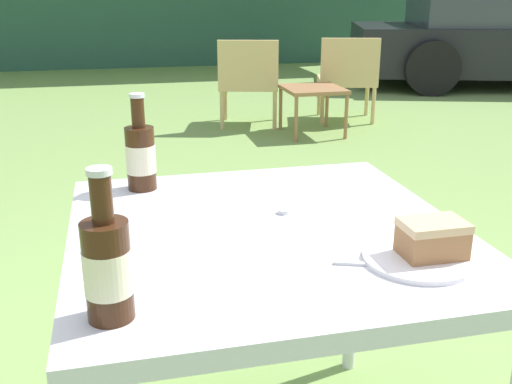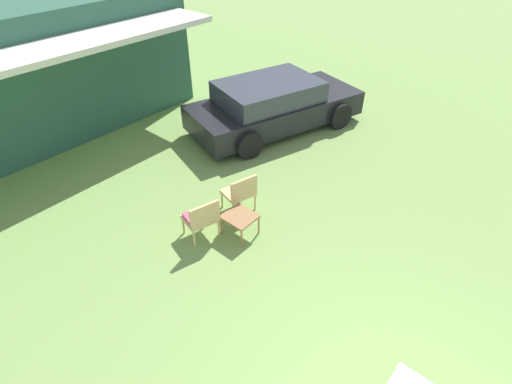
# 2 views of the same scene
# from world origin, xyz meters

# --- Properties ---
(wicker_chair_cushioned) EXTENTS (0.62, 0.57, 0.77)m
(wicker_chair_cushioned) POSITION_xyz_m (0.86, 4.02, 0.43)
(wicker_chair_cushioned) COLOR tan
(wicker_chair_cushioned) RESTS_ON ground_plane
(wicker_chair_plain) EXTENTS (0.62, 0.57, 0.77)m
(wicker_chair_plain) POSITION_xyz_m (1.79, 4.00, 0.43)
(wicker_chair_plain) COLOR tan
(wicker_chair_plain) RESTS_ON ground_plane
(garden_side_table) EXTENTS (0.48, 0.52, 0.40)m
(garden_side_table) POSITION_xyz_m (1.32, 3.59, 0.35)
(garden_side_table) COLOR #996B42
(garden_side_table) RESTS_ON ground_plane
(patio_table) EXTENTS (0.85, 0.87, 0.69)m
(patio_table) POSITION_xyz_m (0.00, 0.00, 0.63)
(patio_table) COLOR silver
(patio_table) RESTS_ON ground_plane
(cake_on_plate) EXTENTS (0.21, 0.21, 0.08)m
(cake_on_plate) POSITION_xyz_m (0.26, -0.23, 0.72)
(cake_on_plate) COLOR white
(cake_on_plate) RESTS_ON patio_table
(cola_bottle_near) EXTENTS (0.08, 0.08, 0.25)m
(cola_bottle_near) POSITION_xyz_m (-0.25, 0.34, 0.79)
(cola_bottle_near) COLOR #381E0F
(cola_bottle_near) RESTS_ON patio_table
(cola_bottle_far) EXTENTS (0.08, 0.08, 0.25)m
(cola_bottle_far) POSITION_xyz_m (-0.34, -0.31, 0.79)
(cola_bottle_far) COLOR #381E0F
(cola_bottle_far) RESTS_ON patio_table
(fork) EXTENTS (0.18, 0.08, 0.01)m
(fork) POSITION_xyz_m (0.17, -0.24, 0.70)
(fork) COLOR silver
(fork) RESTS_ON patio_table
(loose_bottle_cap) EXTENTS (0.03, 0.03, 0.01)m
(loose_bottle_cap) POSITION_xyz_m (0.06, 0.08, 0.70)
(loose_bottle_cap) COLOR silver
(loose_bottle_cap) RESTS_ON patio_table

